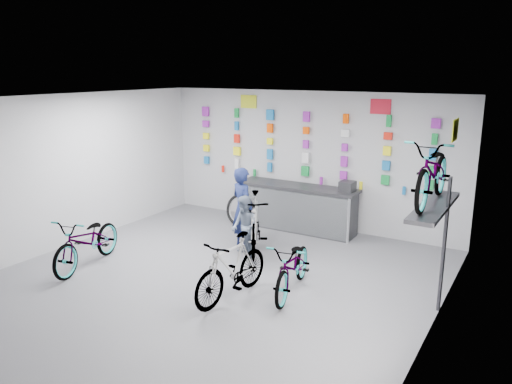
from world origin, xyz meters
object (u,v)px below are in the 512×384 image
Objects in this scene: counter at (297,208)px; clerk at (243,208)px; customer at (244,227)px; bike_center at (232,268)px; bike_right at (293,266)px; bike_left at (88,241)px; bike_service at (255,223)px.

clerk is at bearing -103.57° from counter.
counter is at bearing 126.45° from customer.
bike_center is at bearing -24.84° from customer.
clerk reaches higher than bike_right.
customer is at bearing 137.17° from bike_right.
bike_right is (3.64, 0.89, -0.04)m from bike_left.
bike_center reaches higher than bike_left.
bike_service is (2.13, 2.24, 0.08)m from bike_left.
clerk is at bearing 36.26° from bike_left.
bike_center is 0.99× the size of bike_right.
counter is at bearing 45.89° from bike_left.
bike_service is at bearing 32.94° from bike_left.
bike_left is 2.92m from clerk.
bike_center is at bearing -148.14° from bike_right.
customer is at bearing -93.09° from counter.
bike_right is 2.23m from clerk.
bike_left is 1.10× the size of bike_center.
bike_service is (-0.13, -1.58, 0.07)m from counter.
bike_service is 0.42m from customer.
customer is (2.15, 1.82, 0.11)m from bike_left.
bike_left is (-2.26, -3.82, -0.00)m from counter.
bike_service is 0.36m from clerk.
bike_right is 1.04× the size of clerk.
bike_left is 2.93m from bike_center.
customer reaches higher than bike_left.
bike_left is 1.55× the size of customer.
bike_service is 1.58× the size of customer.
counter is 1.60× the size of bike_right.
counter is 4.44m from bike_left.
bike_center is (2.92, 0.23, 0.02)m from bike_left.
bike_service reaches higher than bike_left.
customer reaches higher than bike_center.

